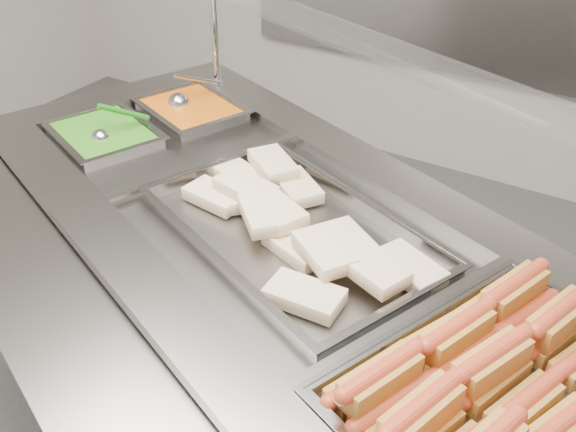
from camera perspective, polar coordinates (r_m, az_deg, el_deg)
The scene contains 11 objects.
steam_counter at distance 1.93m, azimuth -0.99°, elevation -11.99°, with size 2.22×1.58×0.97m.
tray_rail at distance 1.46m, azimuth -19.10°, elevation -8.83°, with size 1.91×1.05×0.06m.
sneeze_guard at distance 1.57m, azimuth 5.89°, elevation 15.08°, with size 1.77×0.94×0.47m.
pan_hotdogs at distance 1.29m, azimuth 17.43°, elevation -14.95°, with size 0.56×0.69×0.11m.
pan_wraps at distance 1.59m, azimuth 0.23°, elevation -1.76°, with size 0.84×0.67×0.08m.
pan_beans at distance 2.23m, azimuth -8.54°, elevation 8.52°, with size 0.40×0.36×0.11m.
pan_peas at distance 2.11m, azimuth -15.93°, elevation 6.11°, with size 0.40×0.36×0.11m.
hotdogs_in_buns at distance 1.25m, azimuth 16.73°, elevation -13.38°, with size 0.44×0.63×0.13m.
tortilla_wraps at distance 1.59m, azimuth 0.18°, elevation -0.20°, with size 0.74×0.54×0.08m.
ladle at distance 2.23m, azimuth -9.55°, elevation 9.96°, with size 0.11×0.21×0.14m.
serving_spoon at distance 2.06m, azimuth -15.93°, elevation 7.06°, with size 0.10×0.19×0.14m.
Camera 1 is at (0.67, -0.80, 1.86)m, focal length 40.00 mm.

